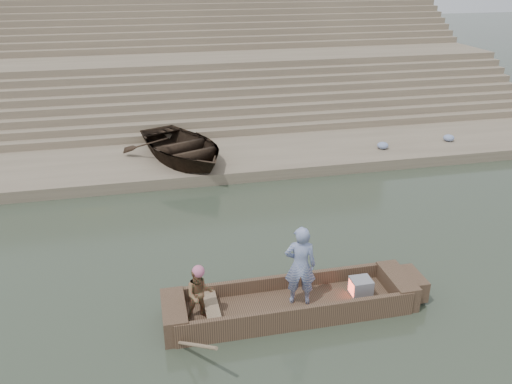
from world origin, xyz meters
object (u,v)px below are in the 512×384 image
object	(u,v)px
television	(360,287)
standing_man	(300,266)
main_rowboat	(290,308)
beached_rowboat	(182,147)
rowing_man	(200,294)

from	to	relation	value
television	standing_man	bearing A→B (deg)	178.69
standing_man	television	xyz separation A→B (m)	(1.43, -0.03, -0.74)
main_rowboat	standing_man	distance (m)	1.07
beached_rowboat	rowing_man	bearing A→B (deg)	-114.26
television	beached_rowboat	xyz separation A→B (m)	(-3.15, 9.11, 0.48)
television	beached_rowboat	distance (m)	9.65
standing_man	rowing_man	bearing A→B (deg)	17.39
rowing_man	beached_rowboat	bearing A→B (deg)	85.44
main_rowboat	television	distance (m)	1.67
main_rowboat	rowing_man	bearing A→B (deg)	-178.26
rowing_man	television	distance (m)	3.66
main_rowboat	standing_man	world-z (taller)	standing_man
standing_man	beached_rowboat	size ratio (longest dim) A/B	0.39
standing_man	rowing_man	world-z (taller)	standing_man
standing_man	rowing_man	distance (m)	2.23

